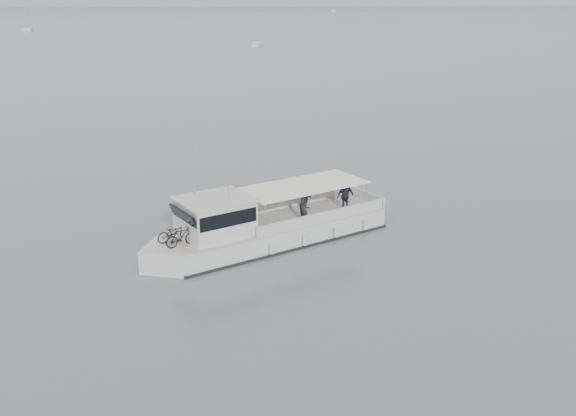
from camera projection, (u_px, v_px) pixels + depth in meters
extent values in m
plane|color=#566065|center=(380.00, 247.00, 29.40)|extent=(1400.00, 1400.00, 0.00)
cube|color=silver|center=(277.00, 233.00, 29.96)|extent=(10.97, 7.09, 1.17)
cube|color=silver|center=(171.00, 258.00, 27.10)|extent=(2.65, 2.65, 1.17)
cube|color=beige|center=(277.00, 221.00, 29.77)|extent=(10.97, 7.09, 0.05)
cube|color=black|center=(278.00, 240.00, 30.07)|extent=(11.18, 7.26, 0.16)
cube|color=silver|center=(289.00, 202.00, 31.63)|extent=(6.55, 3.07, 0.54)
cube|color=silver|center=(323.00, 217.00, 29.46)|extent=(6.55, 3.07, 0.54)
cube|color=silver|center=(365.00, 196.00, 32.52)|extent=(1.28, 2.64, 0.54)
cube|color=silver|center=(215.00, 218.00, 27.80)|extent=(3.62, 3.40, 1.61)
cube|color=black|center=(186.00, 221.00, 27.02)|extent=(1.39, 2.25, 1.04)
cube|color=black|center=(215.00, 212.00, 27.71)|extent=(3.47, 3.35, 0.63)
cube|color=silver|center=(214.00, 199.00, 27.53)|extent=(3.85, 3.63, 0.09)
cube|color=white|center=(303.00, 186.00, 30.06)|extent=(6.66, 4.99, 0.07)
cylinder|color=silver|center=(266.00, 219.00, 27.79)|extent=(0.07, 0.07, 1.48)
cylinder|color=silver|center=(237.00, 204.00, 29.76)|extent=(0.07, 0.07, 1.48)
cylinder|color=silver|center=(366.00, 197.00, 30.84)|extent=(0.07, 0.07, 1.48)
cylinder|color=silver|center=(334.00, 185.00, 32.81)|extent=(0.07, 0.07, 1.48)
cylinder|color=silver|center=(193.00, 171.00, 27.50)|extent=(0.04, 0.04, 2.33)
cylinder|color=silver|center=(228.00, 179.00, 26.91)|extent=(0.04, 0.04, 1.97)
cylinder|color=silver|center=(272.00, 249.00, 27.99)|extent=(0.29, 0.29, 0.45)
cylinder|color=silver|center=(305.00, 240.00, 28.95)|extent=(0.29, 0.29, 0.45)
cylinder|color=silver|center=(336.00, 232.00, 29.90)|extent=(0.29, 0.29, 0.45)
cylinder|color=silver|center=(365.00, 225.00, 30.85)|extent=(0.29, 0.29, 0.45)
imported|color=black|center=(174.00, 232.00, 27.26)|extent=(1.62, 1.13, 0.81)
imported|color=black|center=(181.00, 237.00, 26.69)|extent=(1.45, 0.95, 0.85)
imported|color=#252932|center=(303.00, 207.00, 29.38)|extent=(0.52, 0.63, 1.51)
imported|color=#252932|center=(307.00, 195.00, 31.17)|extent=(0.92, 0.92, 1.51)
imported|color=#252932|center=(345.00, 196.00, 31.02)|extent=(0.95, 0.60, 1.51)
imported|color=#252932|center=(348.00, 188.00, 32.20)|extent=(0.77, 1.08, 1.51)
cube|color=silver|center=(257.00, 45.00, 139.17)|extent=(2.81, 5.38, 0.75)
cube|color=silver|center=(257.00, 43.00, 139.06)|extent=(1.82, 2.09, 0.45)
cylinder|color=silver|center=(256.00, 30.00, 138.17)|extent=(0.08, 0.08, 5.65)
cube|color=silver|center=(27.00, 30.00, 193.70)|extent=(3.13, 7.77, 0.75)
cube|color=silver|center=(27.00, 29.00, 193.60)|extent=(2.36, 2.84, 0.45)
cylinder|color=silver|center=(26.00, 14.00, 192.28)|extent=(0.08, 0.08, 8.33)
cube|color=silver|center=(333.00, 11.00, 391.98)|extent=(3.59, 5.61, 0.75)
cube|color=silver|center=(333.00, 10.00, 391.87)|extent=(2.09, 2.30, 0.45)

